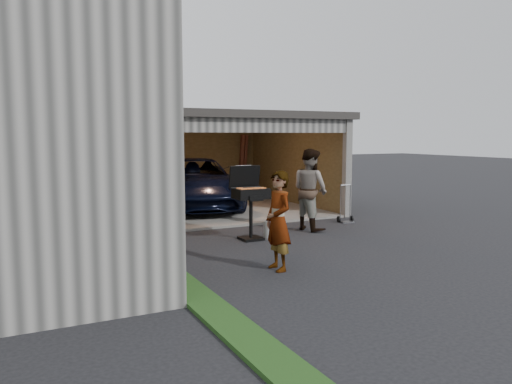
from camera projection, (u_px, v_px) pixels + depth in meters
ground at (291, 261)px, 9.07m from camera, size 80.00×80.00×0.00m
groundcover_strip at (192, 292)px, 7.18m from camera, size 0.50×8.00×0.06m
garage at (199, 149)px, 15.23m from camera, size 6.80×6.30×2.90m
minivan at (195, 185)px, 15.39m from camera, size 3.63×5.81×1.50m
woman at (278, 221)px, 8.38m from camera, size 0.41×0.62×1.69m
man at (310, 190)px, 11.96m from camera, size 0.89×1.06×1.96m
bbq_grill at (250, 196)px, 10.85m from camera, size 0.72×0.64×1.61m
propane_tank at (270, 230)px, 10.98m from camera, size 0.33×0.33×0.40m
plywood_panel at (146, 240)px, 8.81m from camera, size 0.22×0.80×0.89m
hand_truck at (346, 215)px, 13.07m from camera, size 0.43×0.36×1.00m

